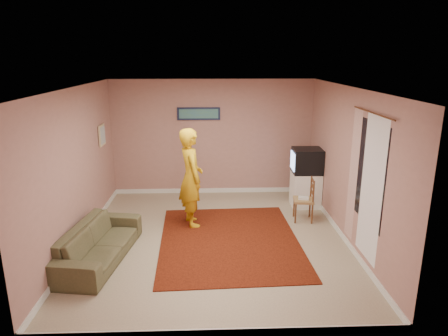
{
  "coord_description": "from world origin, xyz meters",
  "views": [
    {
      "loc": [
        -0.06,
        -6.34,
        3.08
      ],
      "look_at": [
        0.19,
        0.6,
        1.12
      ],
      "focal_mm": 32.0,
      "sensor_mm": 36.0,
      "label": 1
    }
  ],
  "objects_px": {
    "sofa": "(99,243)",
    "person": "(191,178)",
    "crt_tv": "(307,161)",
    "tv_cabinet": "(305,189)",
    "chair_a": "(304,177)",
    "chair_b": "(304,195)"
  },
  "relations": [
    {
      "from": "chair_b",
      "to": "person",
      "type": "xyz_separation_m",
      "value": [
        -2.14,
        -0.11,
        0.4
      ]
    },
    {
      "from": "sofa",
      "to": "chair_a",
      "type": "bearing_deg",
      "value": -48.43
    },
    {
      "from": "crt_tv",
      "to": "sofa",
      "type": "relative_size",
      "value": 0.32
    },
    {
      "from": "crt_tv",
      "to": "chair_b",
      "type": "relative_size",
      "value": 1.33
    },
    {
      "from": "chair_b",
      "to": "person",
      "type": "height_order",
      "value": "person"
    },
    {
      "from": "crt_tv",
      "to": "person",
      "type": "xyz_separation_m",
      "value": [
        -2.36,
        -0.89,
        -0.07
      ]
    },
    {
      "from": "tv_cabinet",
      "to": "crt_tv",
      "type": "distance_m",
      "value": 0.62
    },
    {
      "from": "chair_b",
      "to": "person",
      "type": "distance_m",
      "value": 2.18
    },
    {
      "from": "sofa",
      "to": "person",
      "type": "height_order",
      "value": "person"
    },
    {
      "from": "person",
      "to": "sofa",
      "type": "bearing_deg",
      "value": 115.89
    },
    {
      "from": "sofa",
      "to": "person",
      "type": "xyz_separation_m",
      "value": [
        1.39,
        1.32,
        0.64
      ]
    },
    {
      "from": "chair_a",
      "to": "chair_b",
      "type": "height_order",
      "value": "chair_a"
    },
    {
      "from": "tv_cabinet",
      "to": "sofa",
      "type": "xyz_separation_m",
      "value": [
        -3.75,
        -2.21,
        -0.08
      ]
    },
    {
      "from": "chair_a",
      "to": "sofa",
      "type": "height_order",
      "value": "chair_a"
    },
    {
      "from": "crt_tv",
      "to": "chair_b",
      "type": "height_order",
      "value": "crt_tv"
    },
    {
      "from": "tv_cabinet",
      "to": "person",
      "type": "distance_m",
      "value": 2.58
    },
    {
      "from": "chair_b",
      "to": "sofa",
      "type": "bearing_deg",
      "value": -61.53
    },
    {
      "from": "tv_cabinet",
      "to": "person",
      "type": "height_order",
      "value": "person"
    },
    {
      "from": "tv_cabinet",
      "to": "crt_tv",
      "type": "height_order",
      "value": "crt_tv"
    },
    {
      "from": "crt_tv",
      "to": "chair_a",
      "type": "bearing_deg",
      "value": 87.31
    },
    {
      "from": "crt_tv",
      "to": "person",
      "type": "relative_size",
      "value": 0.33
    },
    {
      "from": "tv_cabinet",
      "to": "chair_a",
      "type": "height_order",
      "value": "chair_a"
    }
  ]
}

